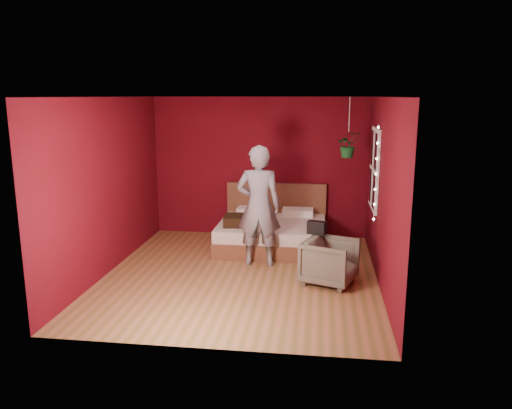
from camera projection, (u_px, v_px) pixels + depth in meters
name	position (u px, v px, depth m)	size (l,w,h in m)	color
floor	(241.00, 275.00, 7.45)	(4.50, 4.50, 0.00)	#9C5E3E
room_walls	(240.00, 163.00, 7.09)	(4.04, 4.54, 2.62)	#5A0916
window	(374.00, 169.00, 7.75)	(0.05, 0.97, 1.27)	white
fairy_lights	(376.00, 174.00, 7.25)	(0.04, 0.04, 1.45)	silver
bed	(273.00, 232.00, 8.80)	(1.86, 1.58, 1.02)	brown
person	(259.00, 206.00, 7.71)	(0.69, 0.45, 1.89)	gray
armchair	(330.00, 262.00, 7.05)	(0.68, 0.70, 0.64)	#625F4D
handbag	(317.00, 228.00, 7.26)	(0.27, 0.13, 0.19)	black
throw_pillow	(239.00, 220.00, 8.45)	(0.47, 0.47, 0.17)	black
hanging_plant	(348.00, 145.00, 8.07)	(0.48, 0.45, 0.97)	silver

